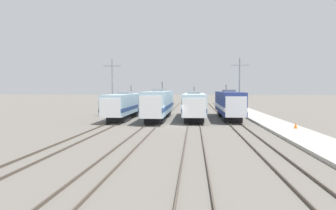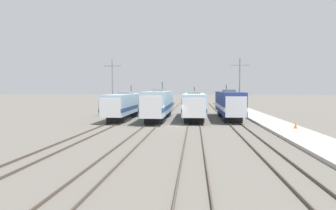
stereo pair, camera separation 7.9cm
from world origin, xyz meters
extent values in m
plane|color=#666059|center=(0.00, 0.00, 0.00)|extent=(400.00, 400.00, 0.00)
cube|color=#4C4238|center=(-8.26, 0.00, 0.07)|extent=(0.07, 120.00, 0.15)
cube|color=#4C4238|center=(-6.82, 0.00, 0.07)|extent=(0.07, 120.00, 0.15)
cube|color=#4C4238|center=(-3.23, 0.00, 0.07)|extent=(0.07, 120.00, 0.15)
cube|color=#4C4238|center=(-1.80, 0.00, 0.07)|extent=(0.07, 120.00, 0.15)
cube|color=#4C4238|center=(1.80, 0.00, 0.07)|extent=(0.07, 120.00, 0.15)
cube|color=#4C4238|center=(3.23, 0.00, 0.07)|extent=(0.07, 120.00, 0.15)
cube|color=#4C4238|center=(6.82, 0.00, 0.07)|extent=(0.07, 120.00, 0.15)
cube|color=#4C4238|center=(8.26, 0.00, 0.07)|extent=(0.07, 120.00, 0.15)
cube|color=#232326|center=(-7.54, 4.31, 0.47)|extent=(2.39, 4.05, 0.95)
cube|color=#232326|center=(-7.54, 13.51, 0.47)|extent=(2.39, 4.05, 0.95)
cube|color=#9EBCCC|center=(-7.54, 8.91, 2.29)|extent=(2.81, 18.39, 2.69)
cube|color=navy|center=(-7.54, 8.91, 1.76)|extent=(2.85, 18.43, 0.48)
cube|color=silver|center=(-7.54, 0.48, 2.09)|extent=(2.58, 1.73, 2.29)
cube|color=black|center=(-7.54, -0.31, 2.60)|extent=(2.20, 0.08, 0.64)
cube|color=gray|center=(-7.54, 8.91, 3.81)|extent=(1.54, 4.60, 0.35)
cylinder|color=#38383D|center=(-7.54, 12.96, 4.28)|extent=(0.12, 0.12, 1.28)
cube|color=#232326|center=(-2.51, 3.57, 0.47)|extent=(2.40, 4.31, 0.95)
cube|color=#232326|center=(-2.51, 13.36, 0.47)|extent=(2.40, 4.31, 0.95)
cube|color=#9EBCCC|center=(-2.51, 8.47, 2.49)|extent=(2.83, 19.57, 3.08)
cube|color=navy|center=(-2.51, 8.47, 1.87)|extent=(2.87, 19.61, 0.55)
cube|color=silver|center=(-2.51, -0.36, 2.26)|extent=(2.60, 2.11, 2.62)
cube|color=black|center=(-2.51, -1.34, 2.84)|extent=(2.21, 0.08, 0.73)
cube|color=gray|center=(-2.51, 8.47, 4.21)|extent=(1.55, 4.89, 0.35)
cylinder|color=#38383D|center=(-2.51, 12.77, 4.76)|extent=(0.12, 0.12, 1.46)
cube|color=#232326|center=(2.51, 4.71, 0.47)|extent=(2.61, 4.08, 0.95)
cube|color=#232326|center=(2.51, 13.99, 0.47)|extent=(2.61, 4.08, 0.95)
cube|color=#9EBCCC|center=(2.51, 9.35, 2.32)|extent=(3.07, 18.56, 2.73)
cube|color=navy|center=(2.51, 9.35, 1.77)|extent=(3.11, 18.60, 0.49)
cube|color=silver|center=(2.51, 1.17, 2.11)|extent=(2.83, 2.41, 2.32)
cube|color=black|center=(2.51, 0.05, 2.62)|extent=(2.40, 0.08, 0.65)
cube|color=gray|center=(2.51, 9.35, 3.86)|extent=(1.69, 4.64, 0.35)
cylinder|color=#38383D|center=(2.51, 13.43, 4.20)|extent=(0.12, 0.12, 1.03)
cube|color=black|center=(7.54, 5.34, 0.47)|extent=(2.36, 3.79, 0.95)
cube|color=black|center=(7.54, 13.95, 0.47)|extent=(2.36, 3.79, 0.95)
cube|color=navy|center=(7.54, 9.65, 2.45)|extent=(2.78, 17.23, 3.00)
cube|color=silver|center=(7.54, 9.65, 1.85)|extent=(2.82, 17.27, 0.54)
cube|color=silver|center=(7.54, 2.10, 2.22)|extent=(2.55, 2.33, 2.55)
cube|color=black|center=(7.54, 1.01, 2.78)|extent=(2.17, 0.08, 0.71)
cube|color=slate|center=(7.54, 9.65, 4.12)|extent=(1.53, 4.31, 0.35)
cylinder|color=#38383D|center=(7.54, 13.44, 4.50)|extent=(0.12, 0.12, 1.10)
cylinder|color=gray|center=(-10.30, 12.11, 4.54)|extent=(0.31, 0.31, 9.07)
cube|color=gray|center=(-10.30, 12.11, 7.98)|extent=(2.86, 0.16, 0.16)
cylinder|color=gray|center=(9.49, 12.11, 4.54)|extent=(0.31, 0.31, 9.07)
cube|color=gray|center=(9.49, 12.11, 7.98)|extent=(2.86, 0.16, 0.16)
cube|color=#A8A59E|center=(12.27, 0.00, 0.14)|extent=(4.00, 120.00, 0.27)
cone|color=orange|center=(13.09, -3.80, 0.61)|extent=(0.34, 0.34, 0.68)
camera|label=1|loc=(2.47, -38.69, 4.43)|focal=35.00mm
camera|label=2|loc=(2.55, -38.69, 4.43)|focal=35.00mm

